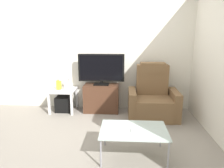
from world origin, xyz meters
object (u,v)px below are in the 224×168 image
subwoofer_box (64,104)px  coffee_table (134,131)px  television (101,69)px  book_middle (60,85)px  recliner_armchair (153,99)px  tv_stand (102,98)px  book_leftmost (58,85)px  side_table (63,93)px  cell_phone (133,130)px  game_console (67,84)px

subwoofer_box → coffee_table: 2.21m
television → book_middle: (-0.89, -0.08, -0.35)m
recliner_armchair → book_middle: bearing=177.0°
subwoofer_box → coffee_table: size_ratio=0.36×
tv_stand → coffee_table: size_ratio=0.83×
recliner_armchair → tv_stand: bearing=169.7°
coffee_table → book_leftmost: bearing=133.6°
book_leftmost → coffee_table: bearing=-46.4°
television → subwoofer_box: (-0.83, -0.06, -0.78)m
television → book_middle: size_ratio=5.46×
side_table → coffee_table: 2.20m
television → cell_phone: bearing=-70.7°
book_middle → subwoofer_box: bearing=19.7°
book_leftmost → book_middle: book_leftmost is taller
book_middle → coffee_table: book_middle is taller
book_middle → game_console: 0.15m
book_leftmost → game_console: 0.19m
tv_stand → game_console: game_console is taller
recliner_armchair → cell_phone: bearing=-105.2°
book_leftmost → game_console: size_ratio=0.84×
book_middle → coffee_table: 2.23m
tv_stand → cell_phone: 1.83m
subwoofer_box → coffee_table: (1.45, -1.65, 0.21)m
subwoofer_box → recliner_armchair: bearing=-5.7°
television → book_leftmost: size_ratio=4.83×
recliner_armchair → cell_phone: 1.56m
recliner_armchair → subwoofer_box: size_ratio=3.35×
subwoofer_box → book_leftmost: (-0.10, -0.02, 0.43)m
game_console → book_leftmost: bearing=-171.0°
television → game_console: television is taller
coffee_table → cell_phone: bearing=-109.5°
book_middle → cell_phone: book_middle is taller
cell_phone → book_leftmost: bearing=129.3°
recliner_armchair → cell_phone: (-0.46, -1.49, 0.03)m
subwoofer_box → book_leftmost: 0.44m
side_table → television: bearing=4.3°
book_middle → coffee_table: size_ratio=0.20×
television → side_table: television is taller
tv_stand → book_leftmost: bearing=-176.1°
television → recliner_armchair: (1.07, -0.25, -0.56)m
tv_stand → side_table: tv_stand is taller
tv_stand → book_leftmost: (-0.93, -0.06, 0.30)m
game_console → cell_phone: size_ratio=1.59×
recliner_armchair → subwoofer_box: bearing=176.3°
cell_phone → game_console: bearing=125.0°
game_console → cell_phone: 2.17m
subwoofer_box → cell_phone: cell_phone is taller
side_table → cell_phone: side_table is taller
side_table → cell_phone: 2.21m
tv_stand → game_console: (-0.74, -0.03, 0.32)m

